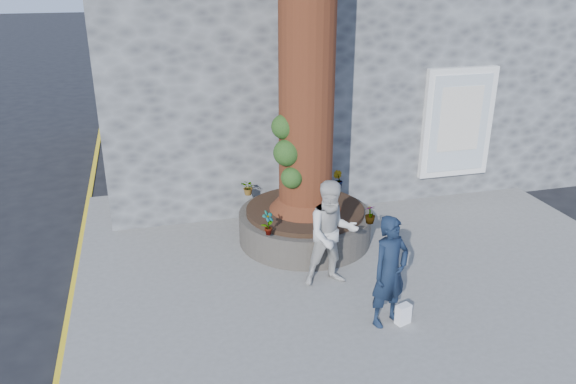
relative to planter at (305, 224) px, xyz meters
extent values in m
plane|color=black|center=(-0.80, -2.00, -0.41)|extent=(120.00, 120.00, 0.00)
cube|color=slate|center=(0.70, -1.00, -0.35)|extent=(9.00, 8.00, 0.12)
cube|color=yellow|center=(-3.85, -1.00, -0.41)|extent=(0.10, 30.00, 0.01)
cube|color=#47484B|center=(1.70, 5.20, 2.59)|extent=(10.00, 8.00, 6.00)
cube|color=white|center=(3.50, 1.14, 1.29)|extent=(1.50, 0.12, 2.20)
cube|color=silver|center=(3.50, 1.08, 1.29)|extent=(1.25, 0.04, 1.95)
cube|color=silver|center=(3.50, 1.06, 1.39)|extent=(0.90, 0.02, 1.30)
cylinder|color=black|center=(0.00, 0.00, -0.03)|extent=(2.30, 2.30, 0.52)
cylinder|color=black|center=(0.00, 0.00, 0.27)|extent=(2.04, 2.04, 0.08)
cone|color=#472411|center=(0.00, 0.00, 0.66)|extent=(1.24, 1.24, 0.70)
sphere|color=#163A13|center=(-0.38, -0.20, 1.41)|extent=(0.44, 0.44, 0.44)
sphere|color=#163A13|center=(-0.32, -0.30, 1.01)|extent=(0.36, 0.36, 0.36)
sphere|color=#163A13|center=(-0.40, -0.08, 1.81)|extent=(0.40, 0.40, 0.40)
imported|color=#111D30|center=(0.37, -2.67, 0.49)|extent=(0.66, 0.53, 1.56)
imported|color=beige|center=(-0.03, -1.50, 0.53)|extent=(0.82, 0.65, 1.65)
cube|color=white|center=(0.57, -2.75, -0.15)|extent=(0.23, 0.18, 0.28)
imported|color=gray|center=(-0.85, -0.85, 0.51)|extent=(0.25, 0.23, 0.40)
imported|color=gray|center=(0.85, 0.72, 0.48)|extent=(0.26, 0.26, 0.35)
imported|color=gray|center=(0.85, -0.85, 0.46)|extent=(0.18, 0.18, 0.31)
imported|color=gray|center=(-0.83, 0.85, 0.45)|extent=(0.35, 0.35, 0.29)
camera|label=1|loc=(-2.56, -8.52, 4.20)|focal=35.00mm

